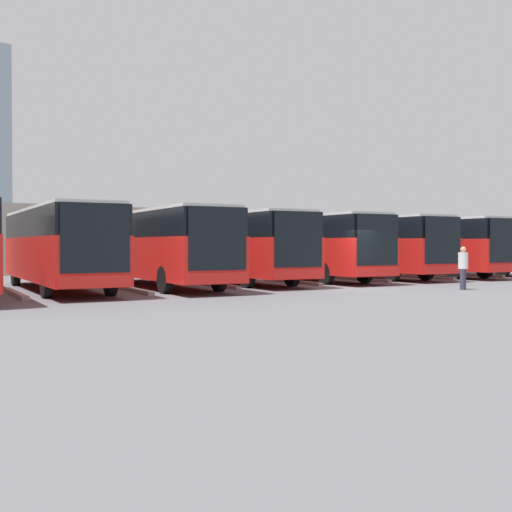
{
  "coord_description": "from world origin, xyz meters",
  "views": [
    {
      "loc": [
        19.18,
        19.65,
        1.87
      ],
      "look_at": [
        1.12,
        -6.22,
        1.31
      ],
      "focal_mm": 45.0,
      "sensor_mm": 36.0,
      "label": 1
    }
  ],
  "objects_px": {
    "bus_2": "(363,245)",
    "bus_3": "(303,245)",
    "bus_4": "(232,245)",
    "bus_5": "(159,245)",
    "pedestrian": "(463,267)",
    "bus_0": "(466,245)",
    "bus_1": "(421,245)",
    "bus_6": "(58,245)"
  },
  "relations": [
    {
      "from": "bus_2",
      "to": "bus_3",
      "type": "xyz_separation_m",
      "value": [
        4.34,
        -0.07,
        0.0
      ]
    },
    {
      "from": "bus_4",
      "to": "bus_5",
      "type": "distance_m",
      "value": 4.41
    },
    {
      "from": "bus_5",
      "to": "pedestrian",
      "type": "distance_m",
      "value": 13.02
    },
    {
      "from": "bus_4",
      "to": "pedestrian",
      "type": "distance_m",
      "value": 10.97
    },
    {
      "from": "bus_3",
      "to": "pedestrian",
      "type": "xyz_separation_m",
      "value": [
        -0.89,
        9.44,
        -0.9
      ]
    },
    {
      "from": "bus_0",
      "to": "bus_4",
      "type": "height_order",
      "value": "same"
    },
    {
      "from": "bus_3",
      "to": "bus_4",
      "type": "height_order",
      "value": "same"
    },
    {
      "from": "bus_4",
      "to": "pedestrian",
      "type": "height_order",
      "value": "bus_4"
    },
    {
      "from": "bus_2",
      "to": "bus_4",
      "type": "relative_size",
      "value": 1.0
    },
    {
      "from": "bus_2",
      "to": "bus_3",
      "type": "relative_size",
      "value": 1.0
    },
    {
      "from": "bus_2",
      "to": "pedestrian",
      "type": "distance_m",
      "value": 10.03
    },
    {
      "from": "bus_1",
      "to": "bus_4",
      "type": "height_order",
      "value": "same"
    },
    {
      "from": "bus_3",
      "to": "bus_6",
      "type": "distance_m",
      "value": 13.01
    },
    {
      "from": "bus_4",
      "to": "bus_2",
      "type": "bearing_deg",
      "value": -174.66
    },
    {
      "from": "bus_0",
      "to": "bus_2",
      "type": "xyz_separation_m",
      "value": [
        8.67,
        -0.41,
        0.0
      ]
    },
    {
      "from": "bus_0",
      "to": "bus_1",
      "type": "distance_m",
      "value": 4.34
    },
    {
      "from": "bus_1",
      "to": "bus_2",
      "type": "xyz_separation_m",
      "value": [
        4.34,
        -0.47,
        0.0
      ]
    },
    {
      "from": "bus_3",
      "to": "bus_6",
      "type": "xyz_separation_m",
      "value": [
        13.01,
        0.19,
        0.0
      ]
    },
    {
      "from": "bus_5",
      "to": "bus_4",
      "type": "bearing_deg",
      "value": -162.39
    },
    {
      "from": "bus_1",
      "to": "pedestrian",
      "type": "xyz_separation_m",
      "value": [
        7.79,
        8.91,
        -0.9
      ]
    },
    {
      "from": "bus_0",
      "to": "bus_2",
      "type": "distance_m",
      "value": 8.68
    },
    {
      "from": "bus_0",
      "to": "bus_5",
      "type": "height_order",
      "value": "same"
    },
    {
      "from": "pedestrian",
      "to": "bus_5",
      "type": "bearing_deg",
      "value": -66.2
    },
    {
      "from": "bus_6",
      "to": "pedestrian",
      "type": "height_order",
      "value": "bus_6"
    },
    {
      "from": "bus_3",
      "to": "bus_5",
      "type": "distance_m",
      "value": 8.7
    },
    {
      "from": "bus_2",
      "to": "bus_4",
      "type": "xyz_separation_m",
      "value": [
        8.67,
        -0.23,
        0.0
      ]
    },
    {
      "from": "bus_1",
      "to": "bus_6",
      "type": "xyz_separation_m",
      "value": [
        21.69,
        -0.34,
        0.0
      ]
    },
    {
      "from": "bus_0",
      "to": "bus_6",
      "type": "xyz_separation_m",
      "value": [
        26.02,
        -0.28,
        0.0
      ]
    },
    {
      "from": "bus_0",
      "to": "pedestrian",
      "type": "relative_size",
      "value": 7.11
    },
    {
      "from": "bus_6",
      "to": "pedestrian",
      "type": "relative_size",
      "value": 7.11
    },
    {
      "from": "bus_3",
      "to": "bus_6",
      "type": "height_order",
      "value": "same"
    },
    {
      "from": "bus_2",
      "to": "bus_4",
      "type": "height_order",
      "value": "same"
    },
    {
      "from": "bus_0",
      "to": "bus_2",
      "type": "relative_size",
      "value": 1.0
    },
    {
      "from": "bus_3",
      "to": "pedestrian",
      "type": "relative_size",
      "value": 7.11
    },
    {
      "from": "bus_3",
      "to": "pedestrian",
      "type": "height_order",
      "value": "bus_3"
    },
    {
      "from": "bus_1",
      "to": "bus_3",
      "type": "xyz_separation_m",
      "value": [
        8.67,
        -0.54,
        0.0
      ]
    },
    {
      "from": "bus_1",
      "to": "bus_6",
      "type": "relative_size",
      "value": 1.0
    },
    {
      "from": "bus_1",
      "to": "bus_4",
      "type": "relative_size",
      "value": 1.0
    },
    {
      "from": "bus_2",
      "to": "bus_5",
      "type": "xyz_separation_m",
      "value": [
        13.01,
        0.59,
        0.0
      ]
    },
    {
      "from": "bus_3",
      "to": "bus_5",
      "type": "bearing_deg",
      "value": 11.2
    },
    {
      "from": "bus_6",
      "to": "bus_2",
      "type": "bearing_deg",
      "value": -172.71
    },
    {
      "from": "bus_0",
      "to": "pedestrian",
      "type": "distance_m",
      "value": 15.11
    }
  ]
}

